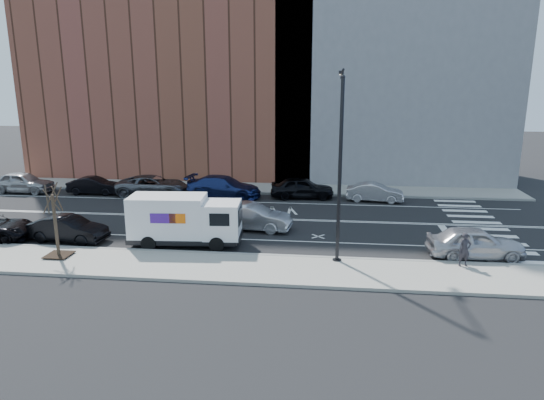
% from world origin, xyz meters
% --- Properties ---
extents(ground, '(120.00, 120.00, 0.00)m').
position_xyz_m(ground, '(0.00, 0.00, 0.00)').
color(ground, black).
rests_on(ground, ground).
extents(sidewalk_near, '(44.00, 3.60, 0.15)m').
position_xyz_m(sidewalk_near, '(0.00, -8.80, 0.07)').
color(sidewalk_near, gray).
rests_on(sidewalk_near, ground).
extents(sidewalk_far, '(44.00, 3.60, 0.15)m').
position_xyz_m(sidewalk_far, '(0.00, 8.80, 0.07)').
color(sidewalk_far, gray).
rests_on(sidewalk_far, ground).
extents(curb_near, '(44.00, 0.25, 0.17)m').
position_xyz_m(curb_near, '(0.00, -7.00, 0.08)').
color(curb_near, gray).
rests_on(curb_near, ground).
extents(curb_far, '(44.00, 0.25, 0.17)m').
position_xyz_m(curb_far, '(0.00, 7.00, 0.08)').
color(curb_far, gray).
rests_on(curb_far, ground).
extents(crosswalk, '(3.00, 14.00, 0.01)m').
position_xyz_m(crosswalk, '(16.00, 0.00, 0.00)').
color(crosswalk, white).
rests_on(crosswalk, ground).
extents(road_markings, '(40.00, 8.60, 0.01)m').
position_xyz_m(road_markings, '(0.00, 0.00, 0.00)').
color(road_markings, white).
rests_on(road_markings, ground).
extents(bldg_brick, '(26.00, 10.00, 22.00)m').
position_xyz_m(bldg_brick, '(-8.00, 15.60, 11.00)').
color(bldg_brick, brown).
rests_on(bldg_brick, ground).
extents(bldg_concrete, '(20.00, 10.00, 26.00)m').
position_xyz_m(bldg_concrete, '(12.00, 15.60, 13.00)').
color(bldg_concrete, slate).
rests_on(bldg_concrete, ground).
extents(streetlight, '(0.44, 4.02, 9.34)m').
position_xyz_m(streetlight, '(7.00, -6.91, 5.08)').
color(streetlight, black).
rests_on(streetlight, ground).
extents(street_tree, '(1.20, 1.20, 3.75)m').
position_xyz_m(street_tree, '(-7.00, -8.40, 1.45)').
color(street_tree, black).
rests_on(street_tree, ground).
extents(fedex_van, '(6.20, 2.50, 2.77)m').
position_xyz_m(fedex_van, '(-1.25, -5.60, 1.46)').
color(fedex_van, black).
rests_on(fedex_van, ground).
extents(far_parked_a, '(4.99, 2.16, 1.68)m').
position_xyz_m(far_parked_a, '(-17.84, 5.44, 0.84)').
color(far_parked_a, '#98999D').
rests_on(far_parked_a, ground).
extents(far_parked_b, '(4.14, 1.49, 1.36)m').
position_xyz_m(far_parked_b, '(-11.88, 5.58, 0.68)').
color(far_parked_b, black).
rests_on(far_parked_b, ground).
extents(far_parked_c, '(5.85, 3.21, 1.55)m').
position_xyz_m(far_parked_c, '(-7.17, 5.76, 0.78)').
color(far_parked_c, '#56575F').
rests_on(far_parked_c, ground).
extents(far_parked_d, '(6.01, 3.05, 1.67)m').
position_xyz_m(far_parked_d, '(-1.43, 5.55, 0.84)').
color(far_parked_d, navy).
rests_on(far_parked_d, ground).
extents(far_parked_e, '(4.94, 2.31, 1.64)m').
position_xyz_m(far_parked_e, '(4.58, 6.01, 0.82)').
color(far_parked_e, black).
rests_on(far_parked_e, ground).
extents(far_parked_f, '(4.32, 1.88, 1.38)m').
position_xyz_m(far_parked_f, '(10.03, 5.61, 0.69)').
color(far_parked_f, '#BBBBC0').
rests_on(far_parked_f, ground).
extents(driving_sedan, '(4.98, 2.26, 1.58)m').
position_xyz_m(driving_sedan, '(1.95, -2.37, 0.79)').
color(driving_sedan, '#AAABAF').
rests_on(driving_sedan, ground).
extents(near_parked_rear_a, '(4.53, 2.03, 1.44)m').
position_xyz_m(near_parked_rear_a, '(-7.91, -5.70, 0.72)').
color(near_parked_rear_a, black).
rests_on(near_parked_rear_a, ground).
extents(near_parked_front, '(4.85, 2.17, 1.62)m').
position_xyz_m(near_parked_front, '(13.98, -5.88, 0.81)').
color(near_parked_front, '#BBBABF').
rests_on(near_parked_front, ground).
extents(pedestrian, '(0.68, 0.54, 1.65)m').
position_xyz_m(pedestrian, '(13.01, -7.48, 0.97)').
color(pedestrian, '#252329').
rests_on(pedestrian, sidewalk_near).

